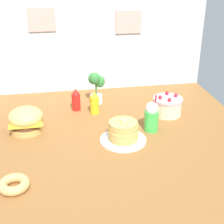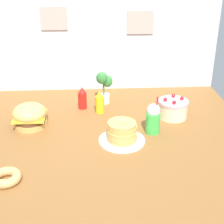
# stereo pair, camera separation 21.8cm
# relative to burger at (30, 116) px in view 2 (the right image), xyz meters

# --- Properties ---
(ground_plane) EXTENTS (2.16, 1.88, 0.02)m
(ground_plane) POSITION_rel_burger_xyz_m (0.48, -0.22, -0.09)
(ground_plane) COLOR brown
(back_wall) EXTENTS (2.16, 0.04, 1.09)m
(back_wall) POSITION_rel_burger_xyz_m (0.48, 0.71, 0.46)
(back_wall) COLOR silver
(back_wall) RESTS_ON ground_plane
(burger) EXTENTS (0.24, 0.24, 0.17)m
(burger) POSITION_rel_burger_xyz_m (0.00, 0.00, 0.00)
(burger) COLOR #DBA859
(burger) RESTS_ON ground_plane
(pancake_stack) EXTENTS (0.31, 0.31, 0.16)m
(pancake_stack) POSITION_rel_burger_xyz_m (0.64, -0.26, -0.02)
(pancake_stack) COLOR white
(pancake_stack) RESTS_ON ground_plane
(layer_cake) EXTENTS (0.23, 0.23, 0.16)m
(layer_cake) POSITION_rel_burger_xyz_m (1.05, 0.08, -0.01)
(layer_cake) COLOR beige
(layer_cake) RESTS_ON ground_plane
(ketchup_bottle) EXTENTS (0.07, 0.07, 0.18)m
(ketchup_bottle) POSITION_rel_burger_xyz_m (0.37, 0.28, 0.00)
(ketchup_bottle) COLOR red
(ketchup_bottle) RESTS_ON ground_plane
(mustard_bottle) EXTENTS (0.07, 0.07, 0.18)m
(mustard_bottle) POSITION_rel_burger_xyz_m (0.50, 0.20, 0.00)
(mustard_bottle) COLOR yellow
(mustard_bottle) RESTS_ON ground_plane
(cream_soda_cup) EXTENTS (0.10, 0.10, 0.27)m
(cream_soda_cup) POSITION_rel_burger_xyz_m (0.86, -0.15, 0.02)
(cream_soda_cup) COLOR green
(cream_soda_cup) RESTS_ON ground_plane
(donut_pink_glaze) EXTENTS (0.17, 0.17, 0.05)m
(donut_pink_glaze) POSITION_rel_burger_xyz_m (-0.03, -0.65, -0.06)
(donut_pink_glaze) COLOR tan
(donut_pink_glaze) RESTS_ON ground_plane
(potted_plant) EXTENTS (0.13, 0.11, 0.28)m
(potted_plant) POSITION_rel_burger_xyz_m (0.54, 0.38, 0.07)
(potted_plant) COLOR white
(potted_plant) RESTS_ON ground_plane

